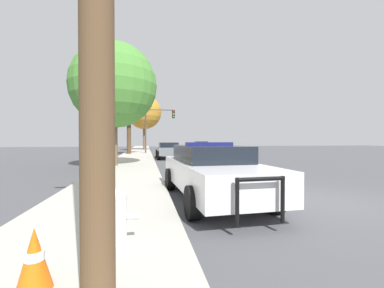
{
  "coord_description": "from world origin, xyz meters",
  "views": [
    {
      "loc": [
        -4.22,
        -5.82,
        1.58
      ],
      "look_at": [
        -1.21,
        10.81,
        1.3
      ],
      "focal_mm": 24.0,
      "sensor_mm": 36.0,
      "label": 1
    }
  ],
  "objects": [
    {
      "name": "traffic_light",
      "position": [
        -2.92,
        22.56,
        3.57
      ],
      "size": [
        3.28,
        0.35,
        4.89
      ],
      "color": "#424247",
      "rests_on": "sidewalk_left"
    },
    {
      "name": "tree_sidewalk_far",
      "position": [
        -4.41,
        31.91,
        5.56
      ],
      "size": [
        4.92,
        4.92,
        7.91
      ],
      "color": "brown",
      "rests_on": "sidewalk_left"
    },
    {
      "name": "traffic_cone",
      "position": [
        -5.28,
        -3.14,
        0.43
      ],
      "size": [
        0.33,
        0.33,
        0.6
      ],
      "color": "orange",
      "rests_on": "sidewalk_left"
    },
    {
      "name": "ground_plane",
      "position": [
        0.0,
        0.0,
        0.0
      ],
      "size": [
        110.0,
        110.0,
        0.0
      ],
      "primitive_type": "plane",
      "color": "#4F4F54"
    },
    {
      "name": "car_background_oncoming",
      "position": [
        2.78,
        26.26,
        0.72
      ],
      "size": [
        2.03,
        4.13,
        1.36
      ],
      "rotation": [
        0.0,
        0.0,
        3.09
      ],
      "color": "#B7B7BC",
      "rests_on": "ground_plane"
    },
    {
      "name": "police_car",
      "position": [
        -2.49,
        0.77,
        0.77
      ],
      "size": [
        2.21,
        5.21,
        1.51
      ],
      "rotation": [
        0.0,
        0.0,
        3.19
      ],
      "color": "white",
      "rests_on": "ground_plane"
    },
    {
      "name": "tree_sidewalk_near",
      "position": [
        -5.97,
        9.14,
        4.63
      ],
      "size": [
        4.79,
        4.79,
        6.91
      ],
      "color": "brown",
      "rests_on": "sidewalk_left"
    },
    {
      "name": "fire_hydrant",
      "position": [
        -4.61,
        -2.11,
        0.54
      ],
      "size": [
        0.59,
        0.26,
        0.77
      ],
      "color": "white",
      "rests_on": "sidewalk_left"
    },
    {
      "name": "sidewalk_left",
      "position": [
        -5.1,
        0.0,
        0.07
      ],
      "size": [
        3.0,
        110.0,
        0.13
      ],
      "color": "#BCB7AD",
      "rests_on": "ground_plane"
    },
    {
      "name": "tree_sidewalk_mid",
      "position": [
        -5.91,
        21.32,
        5.23
      ],
      "size": [
        3.67,
        3.67,
        6.98
      ],
      "color": "#4C3823",
      "rests_on": "sidewalk_left"
    },
    {
      "name": "car_background_midblock",
      "position": [
        -2.38,
        15.58,
        0.74
      ],
      "size": [
        1.93,
        4.49,
        1.35
      ],
      "rotation": [
        0.0,
        0.0,
        0.0
      ],
      "color": "slate",
      "rests_on": "ground_plane"
    }
  ]
}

